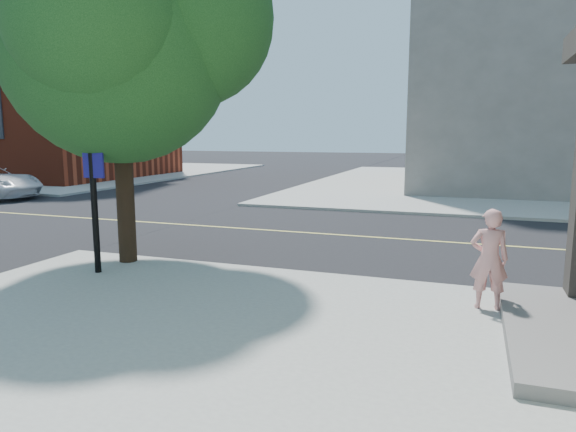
% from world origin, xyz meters
% --- Properties ---
extents(ground, '(140.00, 140.00, 0.00)m').
position_xyz_m(ground, '(0.00, 0.00, 0.00)').
color(ground, black).
rests_on(ground, ground).
extents(road_ew, '(140.00, 9.00, 0.01)m').
position_xyz_m(road_ew, '(0.00, 4.50, 0.01)').
color(road_ew, black).
rests_on(road_ew, ground).
extents(sidewalk_nw, '(26.00, 25.00, 0.12)m').
position_xyz_m(sidewalk_nw, '(-23.00, 21.50, 0.06)').
color(sidewalk_nw, '#9B9B94').
rests_on(sidewalk_nw, ground).
extents(church, '(15.20, 12.00, 14.40)m').
position_xyz_m(church, '(-20.00, 18.00, 7.18)').
color(church, maroon).
rests_on(church, sidewalk_nw).
extents(man_on_phone, '(0.63, 0.44, 1.62)m').
position_xyz_m(man_on_phone, '(8.19, -1.21, 0.93)').
color(man_on_phone, pink).
rests_on(man_on_phone, sidewalk_se).
extents(street_tree, '(5.90, 5.36, 7.83)m').
position_xyz_m(street_tree, '(0.93, -0.49, 5.17)').
color(street_tree, black).
rests_on(street_tree, sidewalk_se).
extents(signal_pole, '(3.91, 0.44, 4.42)m').
position_xyz_m(signal_pole, '(-1.35, -1.50, 3.73)').
color(signal_pole, black).
rests_on(signal_pole, sidewalk_se).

